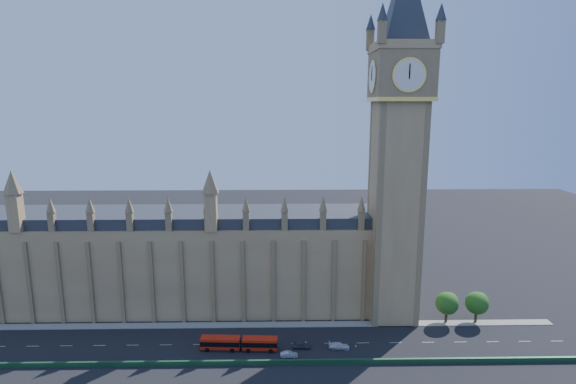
{
  "coord_description": "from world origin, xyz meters",
  "views": [
    {
      "loc": [
        7.78,
        -100.1,
        57.33
      ],
      "look_at": [
        9.84,
        10.0,
        35.73
      ],
      "focal_mm": 28.0,
      "sensor_mm": 36.0,
      "label": 1
    }
  ],
  "objects_px": {
    "car_white": "(339,346)",
    "red_bus": "(239,343)",
    "car_grey": "(301,345)",
    "car_silver": "(289,355)"
  },
  "relations": [
    {
      "from": "red_bus",
      "to": "car_silver",
      "type": "xyz_separation_m",
      "value": [
        11.83,
        -3.47,
        -0.97
      ]
    },
    {
      "from": "car_white",
      "to": "car_grey",
      "type": "bearing_deg",
      "value": 93.48
    },
    {
      "from": "red_bus",
      "to": "car_white",
      "type": "distance_m",
      "value": 23.83
    },
    {
      "from": "car_grey",
      "to": "car_silver",
      "type": "bearing_deg",
      "value": 146.09
    },
    {
      "from": "car_silver",
      "to": "car_white",
      "type": "height_order",
      "value": "car_white"
    },
    {
      "from": "car_silver",
      "to": "car_white",
      "type": "distance_m",
      "value": 12.49
    },
    {
      "from": "car_grey",
      "to": "car_silver",
      "type": "height_order",
      "value": "car_grey"
    },
    {
      "from": "red_bus",
      "to": "car_white",
      "type": "xyz_separation_m",
      "value": [
        23.81,
        0.03,
        -0.91
      ]
    },
    {
      "from": "red_bus",
      "to": "car_grey",
      "type": "xyz_separation_m",
      "value": [
        14.85,
        0.38,
        -0.89
      ]
    },
    {
      "from": "car_white",
      "to": "red_bus",
      "type": "bearing_deg",
      "value": 95.83
    }
  ]
}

